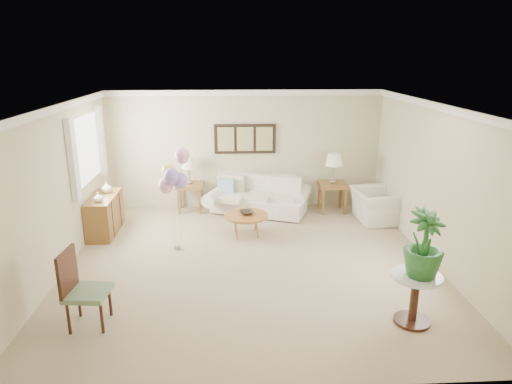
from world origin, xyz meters
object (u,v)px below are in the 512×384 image
sofa (259,199)px  balloon_cluster (174,174)px  armchair (375,206)px  accent_chair (81,287)px  coffee_table (246,216)px

sofa → balloon_cluster: 2.65m
sofa → balloon_cluster: (-1.56, -1.87, 1.06)m
armchair → accent_chair: (-4.86, -3.55, 0.21)m
sofa → accent_chair: accent_chair is taller
sofa → accent_chair: size_ratio=2.37×
coffee_table → accent_chair: size_ratio=0.80×
coffee_table → accent_chair: 3.63m
accent_chair → sofa: bearing=59.3°
sofa → armchair: sofa is taller
balloon_cluster → sofa: bearing=50.0°
armchair → balloon_cluster: balloon_cluster is taller
sofa → accent_chair: bearing=-120.7°
armchair → coffee_table: bearing=99.5°
sofa → coffee_table: size_ratio=2.95×
armchair → accent_chair: 6.02m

